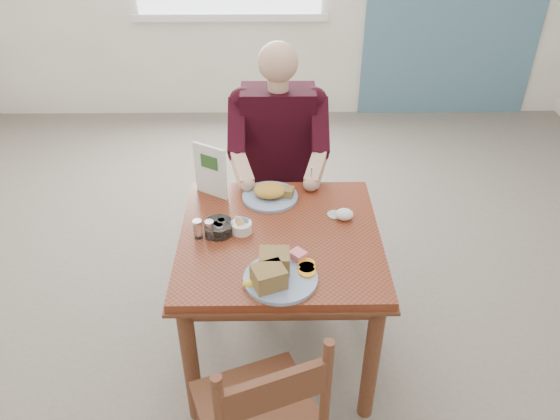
{
  "coord_description": "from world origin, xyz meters",
  "views": [
    {
      "loc": [
        -0.03,
        -1.96,
        2.22
      ],
      "look_at": [
        -0.0,
        0.0,
        0.88
      ],
      "focal_mm": 35.0,
      "sensor_mm": 36.0,
      "label": 1
    }
  ],
  "objects_px": {
    "chair_far": "(278,191)",
    "chair_near": "(262,419)",
    "table": "(280,254)",
    "diner": "(278,149)",
    "near_plate": "(277,272)",
    "far_plate": "(271,193)"
  },
  "relations": [
    {
      "from": "chair_far",
      "to": "chair_near",
      "type": "distance_m",
      "value": 1.55
    },
    {
      "from": "table",
      "to": "chair_far",
      "type": "relative_size",
      "value": 0.97
    },
    {
      "from": "chair_far",
      "to": "chair_near",
      "type": "height_order",
      "value": "same"
    },
    {
      "from": "table",
      "to": "diner",
      "type": "bearing_deg",
      "value": 90.0
    },
    {
      "from": "chair_far",
      "to": "near_plate",
      "type": "relative_size",
      "value": 2.62
    },
    {
      "from": "chair_near",
      "to": "far_plate",
      "type": "relative_size",
      "value": 2.82
    },
    {
      "from": "chair_near",
      "to": "far_plate",
      "type": "height_order",
      "value": "chair_near"
    },
    {
      "from": "diner",
      "to": "far_plate",
      "type": "xyz_separation_m",
      "value": [
        -0.04,
        -0.41,
        -0.03
      ]
    },
    {
      "from": "table",
      "to": "chair_far",
      "type": "xyz_separation_m",
      "value": [
        0.0,
        0.8,
        -0.16
      ]
    },
    {
      "from": "near_plate",
      "to": "far_plate",
      "type": "relative_size",
      "value": 1.08
    },
    {
      "from": "far_plate",
      "to": "chair_far",
      "type": "bearing_deg",
      "value": 85.47
    },
    {
      "from": "table",
      "to": "near_plate",
      "type": "bearing_deg",
      "value": -92.97
    },
    {
      "from": "diner",
      "to": "chair_far",
      "type": "bearing_deg",
      "value": 90.01
    },
    {
      "from": "diner",
      "to": "table",
      "type": "bearing_deg",
      "value": -90.0
    },
    {
      "from": "chair_near",
      "to": "far_plate",
      "type": "xyz_separation_m",
      "value": [
        0.04,
        1.06,
        0.3
      ]
    },
    {
      "from": "chair_far",
      "to": "chair_near",
      "type": "xyz_separation_m",
      "value": [
        -0.08,
        -1.55,
        0.0
      ]
    },
    {
      "from": "table",
      "to": "far_plate",
      "type": "height_order",
      "value": "far_plate"
    },
    {
      "from": "chair_far",
      "to": "diner",
      "type": "height_order",
      "value": "diner"
    },
    {
      "from": "table",
      "to": "diner",
      "type": "distance_m",
      "value": 0.73
    },
    {
      "from": "chair_far",
      "to": "near_plate",
      "type": "xyz_separation_m",
      "value": [
        -0.02,
        -1.1,
        0.31
      ]
    },
    {
      "from": "near_plate",
      "to": "far_plate",
      "type": "xyz_separation_m",
      "value": [
        -0.02,
        0.6,
        -0.01
      ]
    },
    {
      "from": "chair_far",
      "to": "chair_near",
      "type": "relative_size",
      "value": 1.0
    }
  ]
}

